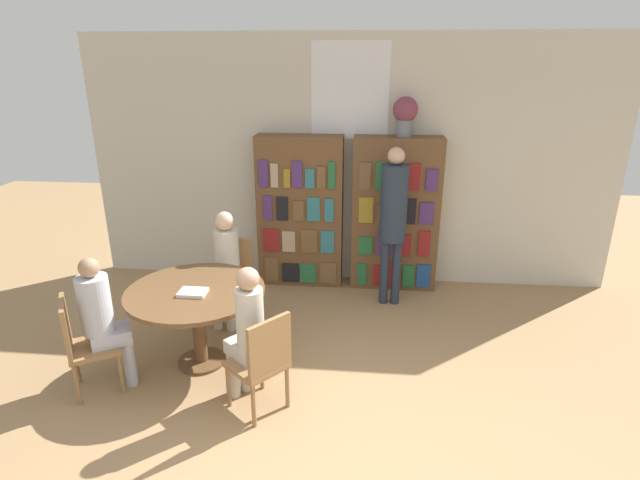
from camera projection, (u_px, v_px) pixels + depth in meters
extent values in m
plane|color=#9E7A51|center=(325.00, 470.00, 3.49)|extent=(16.00, 16.00, 0.00)
cube|color=beige|center=(349.00, 164.00, 6.06)|extent=(6.40, 0.06, 3.00)
cube|color=white|center=(350.00, 91.00, 5.74)|extent=(0.90, 0.01, 1.10)
cube|color=brown|center=(300.00, 212.00, 6.13)|extent=(1.04, 0.32, 1.86)
cube|color=brown|center=(272.00, 269.00, 6.25)|extent=(0.17, 0.02, 0.31)
cube|color=black|center=(290.00, 273.00, 6.24)|extent=(0.21, 0.02, 0.25)
cube|color=#236638|center=(308.00, 273.00, 6.22)|extent=(0.20, 0.02, 0.25)
cube|color=brown|center=(328.00, 273.00, 6.19)|extent=(0.20, 0.02, 0.28)
cube|color=maroon|center=(271.00, 240.00, 6.11)|extent=(0.20, 0.02, 0.29)
cube|color=tan|center=(289.00, 242.00, 6.10)|extent=(0.16, 0.02, 0.26)
cube|color=brown|center=(309.00, 241.00, 6.07)|extent=(0.20, 0.02, 0.29)
cube|color=#2D707A|center=(327.00, 242.00, 6.05)|extent=(0.16, 0.02, 0.29)
cube|color=#4C2D6B|center=(268.00, 208.00, 5.97)|extent=(0.11, 0.02, 0.30)
cube|color=black|center=(282.00, 209.00, 5.96)|extent=(0.14, 0.02, 0.29)
cube|color=brown|center=(298.00, 211.00, 5.95)|extent=(0.13, 0.02, 0.25)
cube|color=#2D707A|center=(314.00, 209.00, 5.93)|extent=(0.15, 0.02, 0.29)
cube|color=#2D707A|center=(329.00, 210.00, 5.91)|extent=(0.11, 0.02, 0.28)
cube|color=#4C2D6B|center=(263.00, 174.00, 5.84)|extent=(0.11, 0.02, 0.32)
cube|color=tan|center=(274.00, 175.00, 5.83)|extent=(0.09, 0.02, 0.28)
cube|color=olive|center=(287.00, 178.00, 5.83)|extent=(0.08, 0.02, 0.22)
cube|color=#4C2D6B|center=(297.00, 175.00, 5.80)|extent=(0.12, 0.02, 0.32)
cube|color=#2D707A|center=(310.00, 178.00, 5.80)|extent=(0.11, 0.02, 0.23)
cube|color=brown|center=(321.00, 178.00, 5.78)|extent=(0.10, 0.02, 0.26)
cube|color=#236638|center=(332.00, 175.00, 5.76)|extent=(0.08, 0.02, 0.32)
cube|color=brown|center=(395.00, 214.00, 6.03)|extent=(1.04, 0.32, 1.86)
cube|color=#236638|center=(362.00, 274.00, 6.15)|extent=(0.11, 0.02, 0.28)
cube|color=maroon|center=(378.00, 275.00, 6.14)|extent=(0.11, 0.02, 0.26)
cube|color=maroon|center=(392.00, 274.00, 6.11)|extent=(0.17, 0.02, 0.32)
cube|color=#236638|center=(408.00, 276.00, 6.10)|extent=(0.14, 0.02, 0.28)
cube|color=navy|center=(423.00, 276.00, 6.08)|extent=(0.17, 0.02, 0.30)
cube|color=#236638|center=(365.00, 246.00, 6.02)|extent=(0.17, 0.02, 0.23)
cube|color=#4C2D6B|center=(385.00, 243.00, 5.99)|extent=(0.20, 0.02, 0.30)
cube|color=maroon|center=(404.00, 245.00, 5.97)|extent=(0.15, 0.02, 0.27)
cube|color=maroon|center=(424.00, 244.00, 5.94)|extent=(0.14, 0.02, 0.32)
cube|color=olive|center=(366.00, 210.00, 5.87)|extent=(0.17, 0.02, 0.31)
cube|color=brown|center=(386.00, 214.00, 5.86)|extent=(0.20, 0.02, 0.24)
cube|color=black|center=(407.00, 211.00, 5.82)|extent=(0.21, 0.02, 0.31)
cube|color=#4C2D6B|center=(427.00, 214.00, 5.81)|extent=(0.17, 0.02, 0.27)
cube|color=brown|center=(365.00, 176.00, 5.73)|extent=(0.13, 0.02, 0.32)
cube|color=#236638|center=(381.00, 176.00, 5.71)|extent=(0.12, 0.02, 0.32)
cube|color=maroon|center=(397.00, 180.00, 5.71)|extent=(0.15, 0.02, 0.23)
cube|color=maroon|center=(414.00, 177.00, 5.68)|extent=(0.13, 0.02, 0.32)
cube|color=#4C2D6B|center=(432.00, 180.00, 5.67)|extent=(0.13, 0.02, 0.25)
cylinder|color=slate|center=(404.00, 128.00, 5.67)|extent=(0.18, 0.18, 0.19)
sphere|color=brown|center=(405.00, 109.00, 5.60)|extent=(0.28, 0.28, 0.28)
cylinder|color=brown|center=(202.00, 361.00, 4.72)|extent=(0.44, 0.44, 0.03)
cylinder|color=brown|center=(199.00, 327.00, 4.59)|extent=(0.12, 0.12, 0.69)
cylinder|color=brown|center=(195.00, 291.00, 4.47)|extent=(1.24, 1.24, 0.04)
cube|color=olive|center=(95.00, 347.00, 4.22)|extent=(0.55, 0.55, 0.04)
cube|color=olive|center=(66.00, 327.00, 4.06)|extent=(0.24, 0.36, 0.45)
cylinder|color=olive|center=(118.00, 354.00, 4.51)|extent=(0.04, 0.04, 0.38)
cylinder|color=olive|center=(121.00, 374.00, 4.22)|extent=(0.04, 0.04, 0.38)
cylinder|color=olive|center=(76.00, 363.00, 4.37)|extent=(0.04, 0.04, 0.38)
cylinder|color=olive|center=(77.00, 385.00, 4.08)|extent=(0.04, 0.04, 0.38)
cube|color=olive|center=(231.00, 284.00, 5.40)|extent=(0.43, 0.43, 0.04)
cube|color=olive|center=(235.00, 257.00, 5.48)|extent=(0.40, 0.07, 0.45)
cylinder|color=olive|center=(242.00, 310.00, 5.29)|extent=(0.04, 0.04, 0.38)
cylinder|color=olive|center=(212.00, 308.00, 5.34)|extent=(0.04, 0.04, 0.38)
cylinder|color=olive|center=(252.00, 296.00, 5.60)|extent=(0.04, 0.04, 0.38)
cylinder|color=olive|center=(223.00, 294.00, 5.66)|extent=(0.04, 0.04, 0.38)
cube|color=olive|center=(257.00, 364.00, 3.99)|extent=(0.56, 0.56, 0.04)
cube|color=olive|center=(270.00, 347.00, 3.78)|extent=(0.29, 0.33, 0.45)
cylinder|color=olive|center=(228.00, 386.00, 4.06)|extent=(0.04, 0.04, 0.38)
cylinder|color=olive|center=(262.00, 369.00, 4.29)|extent=(0.04, 0.04, 0.38)
cylinder|color=olive|center=(254.00, 406.00, 3.83)|extent=(0.04, 0.04, 0.38)
cylinder|color=olive|center=(287.00, 387.00, 4.06)|extent=(0.04, 0.04, 0.38)
cube|color=beige|center=(226.00, 283.00, 5.24)|extent=(0.28, 0.34, 0.12)
cylinder|color=beige|center=(227.00, 253.00, 5.21)|extent=(0.26, 0.26, 0.50)
sphere|color=#DBB293|center=(225.00, 221.00, 5.09)|extent=(0.20, 0.20, 0.20)
cylinder|color=beige|center=(230.00, 311.00, 5.22)|extent=(0.10, 0.10, 0.42)
cylinder|color=beige|center=(218.00, 310.00, 5.24)|extent=(0.10, 0.10, 0.42)
cube|color=beige|center=(246.00, 349.00, 4.05)|extent=(0.39, 0.38, 0.12)
cylinder|color=beige|center=(250.00, 318.00, 3.89)|extent=(0.22, 0.22, 0.50)
sphere|color=tan|center=(248.00, 279.00, 3.78)|extent=(0.18, 0.18, 0.18)
cylinder|color=beige|center=(234.00, 374.00, 4.18)|extent=(0.10, 0.10, 0.42)
cylinder|color=beige|center=(246.00, 368.00, 4.26)|extent=(0.10, 0.10, 0.42)
cube|color=#B2B7C6|center=(111.00, 335.00, 4.25)|extent=(0.41, 0.39, 0.12)
cylinder|color=#B2B7C6|center=(95.00, 305.00, 4.11)|extent=(0.26, 0.26, 0.50)
sphere|color=#A37A5B|center=(89.00, 268.00, 4.00)|extent=(0.17, 0.17, 0.17)
cylinder|color=#B2B7C6|center=(128.00, 355.00, 4.45)|extent=(0.10, 0.10, 0.42)
cylinder|color=#B2B7C6|center=(130.00, 363.00, 4.33)|extent=(0.10, 0.10, 0.42)
cylinder|color=#232D3D|center=(384.00, 272.00, 5.74)|extent=(0.10, 0.10, 0.79)
cylinder|color=#232D3D|center=(396.00, 272.00, 5.73)|extent=(0.10, 0.10, 0.79)
cylinder|color=#232D3D|center=(394.00, 203.00, 5.46)|extent=(0.30, 0.30, 0.85)
sphere|color=tan|center=(396.00, 156.00, 5.28)|extent=(0.19, 0.19, 0.19)
cylinder|color=#232D3D|center=(402.00, 179.00, 5.63)|extent=(0.07, 0.30, 0.07)
cube|color=silver|center=(193.00, 292.00, 4.37)|extent=(0.24, 0.18, 0.03)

